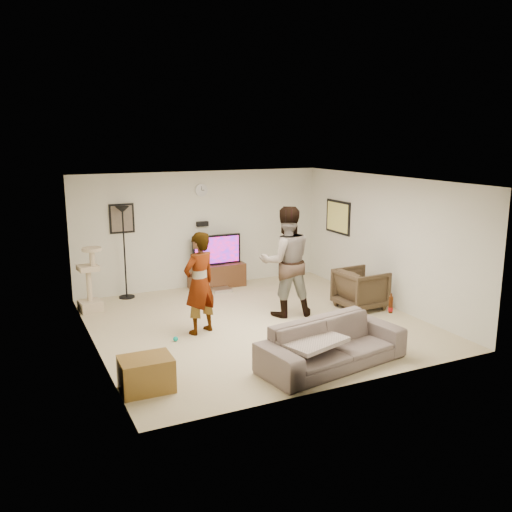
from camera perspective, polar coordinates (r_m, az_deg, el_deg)
name	(u,v)px	position (r m, az deg, el deg)	size (l,w,h in m)	color
floor	(256,323)	(9.73, 0.01, -7.04)	(5.50, 5.50, 0.02)	tan
ceiling	(256,180)	(9.20, 0.01, 7.93)	(5.50, 5.50, 0.02)	white
wall_back	(202,229)	(11.88, -5.69, 2.77)	(5.50, 0.04, 2.50)	silver
wall_front	(349,295)	(7.07, 9.63, -4.03)	(5.50, 0.04, 2.50)	silver
wall_left	(91,270)	(8.60, -16.79, -1.43)	(0.04, 5.50, 2.50)	silver
wall_right	(385,241)	(10.83, 13.28, 1.55)	(0.04, 5.50, 2.50)	silver
wall_clock	(201,190)	(11.74, -5.73, 6.84)	(0.26, 0.26, 0.04)	silver
wall_speaker	(202,224)	(11.80, -5.61, 3.35)	(0.25, 0.10, 0.10)	black
picture_back	(122,219)	(11.36, -13.81, 3.81)	(0.42, 0.03, 0.52)	brown
picture_right	(338,217)	(12.04, 8.53, 4.03)	(0.03, 0.78, 0.62)	#FFF573
tv_stand	(217,275)	(11.95, -4.10, -2.03)	(1.22, 0.45, 0.51)	#402514
console_box	(221,290)	(11.63, -3.62, -3.55)	(0.40, 0.30, 0.07)	silver
tv	(216,250)	(11.82, -4.14, 0.67)	(1.08, 0.08, 0.64)	black
tv_screen	(217,250)	(11.77, -4.06, 0.63)	(1.00, 0.01, 0.57)	#D81042
floor_lamp	(125,253)	(11.27, -13.54, 0.32)	(0.32, 0.32, 1.86)	black
cat_tree	(89,279)	(10.65, -17.04, -2.35)	(0.39, 0.39, 1.23)	#C3B192
person_left	(199,283)	(9.06, -5.91, -2.83)	(0.63, 0.41, 1.71)	#B5B5B5
person_right	(286,262)	(9.90, 3.15, -0.58)	(0.98, 0.76, 2.01)	#434D90
sofa	(332,344)	(7.99, 7.95, -9.06)	(2.21, 0.86, 0.65)	#665854
throw_blanket	(311,340)	(7.76, 5.71, -8.75)	(0.90, 0.70, 0.06)	#BBA79E
beer_bottle	(391,305)	(8.41, 13.87, -4.95)	(0.06, 0.06, 0.25)	#491C05
armchair	(361,289)	(10.62, 10.86, -3.37)	(0.81, 0.84, 0.76)	#382C1D
side_table	(146,374)	(7.36, -11.37, -11.96)	(0.67, 0.50, 0.45)	brown
toy_ball	(176,339)	(8.97, -8.38, -8.54)	(0.08, 0.08, 0.08)	#04988E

